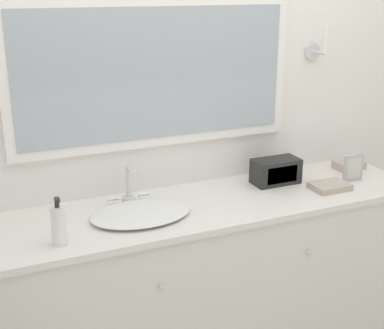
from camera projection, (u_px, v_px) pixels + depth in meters
wall_back at (187, 106)px, 2.66m from camera, size 8.00×0.18×2.55m
vanity_counter at (212, 283)px, 2.66m from camera, size 2.11×0.56×0.88m
sink_basin at (140, 212)px, 2.36m from camera, size 0.45×0.36×0.18m
soap_bottle at (59, 225)px, 2.08m from camera, size 0.06×0.06×0.20m
appliance_box at (276, 171)px, 2.74m from camera, size 0.24×0.13×0.13m
picture_frame at (353, 168)px, 2.76m from camera, size 0.12×0.01×0.15m
hand_towel_near_sink at (330, 186)px, 2.67m from camera, size 0.19×0.14×0.03m
hand_towel_far_corner at (349, 165)px, 2.96m from camera, size 0.16×0.10×0.04m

